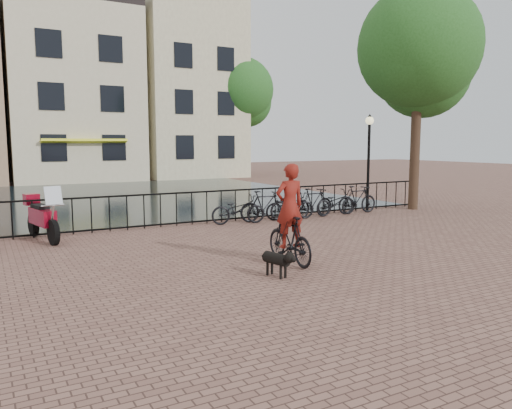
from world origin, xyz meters
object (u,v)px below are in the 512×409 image
dog (276,262)px  motorcycle (42,212)px  lamp_post (369,146)px  cyclist (290,220)px

dog → motorcycle: bearing=107.7°
lamp_post → motorcycle: 11.13m
cyclist → dog: cyclist is taller
lamp_post → dog: (-7.54, -6.02, -2.11)m
dog → motorcycle: 6.88m
lamp_post → cyclist: (-6.76, -5.25, -1.45)m
cyclist → lamp_post: bearing=-140.2°
cyclist → motorcycle: bearing=-48.5°
cyclist → motorcycle: 6.68m
dog → cyclist: bearing=31.8°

